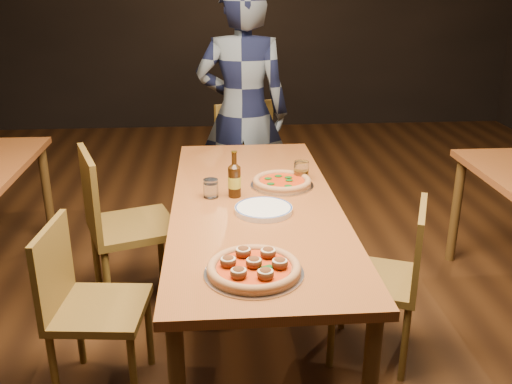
{
  "coord_description": "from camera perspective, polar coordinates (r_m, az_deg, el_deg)",
  "views": [
    {
      "loc": [
        -0.19,
        -2.56,
        1.77
      ],
      "look_at": [
        0.0,
        -0.05,
        0.82
      ],
      "focal_mm": 40.0,
      "sensor_mm": 36.0,
      "label": 1
    }
  ],
  "objects": [
    {
      "name": "chair_main_e",
      "position": [
        2.82,
        11.82,
        -8.4
      ],
      "size": [
        0.51,
        0.51,
        0.85
      ],
      "primitive_type": null,
      "rotation": [
        0.0,
        0.0,
        -1.95
      ],
      "color": "brown",
      "rests_on": "ground"
    },
    {
      "name": "chair_end",
      "position": [
        4.06,
        0.11,
        2.29
      ],
      "size": [
        0.59,
        0.59,
        0.97
      ],
      "primitive_type": null,
      "rotation": [
        0.0,
        0.0,
        0.38
      ],
      "color": "brown",
      "rests_on": "ground"
    },
    {
      "name": "plate_stack",
      "position": [
        2.64,
        0.76,
        -1.77
      ],
      "size": [
        0.27,
        0.27,
        0.03
      ],
      "primitive_type": "cylinder",
      "color": "white",
      "rests_on": "table_main"
    },
    {
      "name": "ground",
      "position": [
        3.12,
        -0.07,
        -13.89
      ],
      "size": [
        9.0,
        9.0,
        0.0
      ],
      "primitive_type": "plane",
      "color": "black"
    },
    {
      "name": "amber_glass",
      "position": [
        3.06,
        4.54,
        2.14
      ],
      "size": [
        0.08,
        0.08,
        0.1
      ],
      "primitive_type": "cylinder",
      "color": "#8E5510",
      "rests_on": "table_main"
    },
    {
      "name": "pizza_margherita",
      "position": [
        2.97,
        2.62,
        1.01
      ],
      "size": [
        0.33,
        0.33,
        0.04
      ],
      "rotation": [
        0.0,
        0.0,
        -0.33
      ],
      "color": "#B7B7BF",
      "rests_on": "table_main"
    },
    {
      "name": "water_glass",
      "position": [
        2.82,
        -4.54,
        0.37
      ],
      "size": [
        0.07,
        0.07,
        0.09
      ],
      "primitive_type": "cylinder",
      "color": "white",
      "rests_on": "table_main"
    },
    {
      "name": "pizza_meatball",
      "position": [
        2.1,
        -0.21,
        -7.59
      ],
      "size": [
        0.37,
        0.37,
        0.07
      ],
      "rotation": [
        0.0,
        0.0,
        -0.42
      ],
      "color": "#B7B7BF",
      "rests_on": "table_main"
    },
    {
      "name": "beer_bottle",
      "position": [
        2.8,
        -2.17,
        1.12
      ],
      "size": [
        0.06,
        0.06,
        0.23
      ],
      "rotation": [
        0.0,
        0.0,
        -0.07
      ],
      "color": "black",
      "rests_on": "table_main"
    },
    {
      "name": "table_main",
      "position": [
        2.79,
        -0.08,
        -2.36
      ],
      "size": [
        0.8,
        2.0,
        0.75
      ],
      "color": "brown",
      "rests_on": "ground"
    },
    {
      "name": "chair_main_nw",
      "position": [
        2.63,
        -15.36,
        -11.06
      ],
      "size": [
        0.43,
        0.43,
        0.84
      ],
      "primitive_type": null,
      "rotation": [
        0.0,
        0.0,
        1.47
      ],
      "color": "brown",
      "rests_on": "ground"
    },
    {
      "name": "diner",
      "position": [
        3.99,
        -1.32,
        7.82
      ],
      "size": [
        0.68,
        0.49,
        1.76
      ],
      "primitive_type": "imported",
      "rotation": [
        0.0,
        0.0,
        3.03
      ],
      "color": "black",
      "rests_on": "ground"
    },
    {
      "name": "chair_main_sw",
      "position": [
        3.24,
        -12.21,
        -3.27
      ],
      "size": [
        0.57,
        0.57,
        0.96
      ],
      "primitive_type": null,
      "rotation": [
        0.0,
        0.0,
        1.91
      ],
      "color": "brown",
      "rests_on": "ground"
    }
  ]
}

